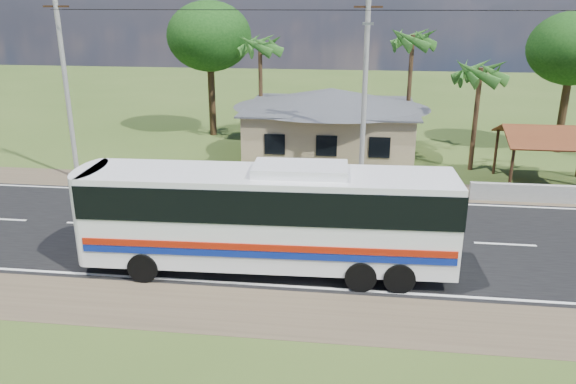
{
  "coord_description": "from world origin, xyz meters",
  "views": [
    {
      "loc": [
        2.69,
        -22.26,
        9.66
      ],
      "look_at": [
        -0.22,
        1.0,
        1.58
      ],
      "focal_mm": 35.0,
      "sensor_mm": 36.0,
      "label": 1
    }
  ],
  "objects": [
    {
      "name": "ground",
      "position": [
        0.0,
        0.0,
        0.0
      ],
      "size": [
        120.0,
        120.0,
        0.0
      ],
      "primitive_type": "plane",
      "color": "#354E1B",
      "rests_on": "ground"
    },
    {
      "name": "road",
      "position": [
        0.0,
        0.0,
        0.01
      ],
      "size": [
        120.0,
        16.0,
        0.03
      ],
      "color": "black",
      "rests_on": "ground"
    },
    {
      "name": "house",
      "position": [
        1.0,
        13.0,
        2.64
      ],
      "size": [
        12.4,
        10.0,
        5.0
      ],
      "color": "tan",
      "rests_on": "ground"
    },
    {
      "name": "waiting_shed",
      "position": [
        13.0,
        8.5,
        2.73
      ],
      "size": [
        5.2,
        4.48,
        3.35
      ],
      "color": "#352313",
      "rests_on": "ground"
    },
    {
      "name": "concrete_barrier",
      "position": [
        12.0,
        5.6,
        0.45
      ],
      "size": [
        7.0,
        0.3,
        0.9
      ],
      "primitive_type": "cube",
      "color": "#9E9E99",
      "rests_on": "ground"
    },
    {
      "name": "utility_poles",
      "position": [
        2.67,
        6.49,
        5.77
      ],
      "size": [
        32.8,
        2.22,
        11.0
      ],
      "color": "#9E9E99",
      "rests_on": "ground"
    },
    {
      "name": "palm_near",
      "position": [
        9.5,
        11.0,
        5.71
      ],
      "size": [
        2.8,
        2.8,
        6.7
      ],
      "color": "#47301E",
      "rests_on": "ground"
    },
    {
      "name": "palm_mid",
      "position": [
        6.0,
        15.5,
        7.16
      ],
      "size": [
        2.8,
        2.8,
        8.2
      ],
      "color": "#47301E",
      "rests_on": "ground"
    },
    {
      "name": "palm_far",
      "position": [
        -4.0,
        16.0,
        6.68
      ],
      "size": [
        2.8,
        2.8,
        7.7
      ],
      "color": "#47301E",
      "rests_on": "ground"
    },
    {
      "name": "tree_behind_house",
      "position": [
        -8.0,
        18.0,
        7.12
      ],
      "size": [
        6.0,
        6.0,
        9.61
      ],
      "color": "#47301E",
      "rests_on": "ground"
    },
    {
      "name": "tree_behind_shed",
      "position": [
        16.0,
        16.0,
        6.68
      ],
      "size": [
        5.6,
        5.6,
        9.02
      ],
      "color": "#47301E",
      "rests_on": "ground"
    },
    {
      "name": "coach_bus",
      "position": [
        -0.33,
        -3.46,
        2.37
      ],
      "size": [
        13.45,
        3.3,
        4.15
      ],
      "rotation": [
        0.0,
        0.0,
        0.04
      ],
      "color": "white",
      "rests_on": "ground"
    },
    {
      "name": "motorcycle",
      "position": [
        0.6,
        7.41,
        0.45
      ],
      "size": [
        1.83,
        1.1,
        0.91
      ],
      "primitive_type": "imported",
      "rotation": [
        0.0,
        0.0,
        1.26
      ],
      "color": "black",
      "rests_on": "ground"
    }
  ]
}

